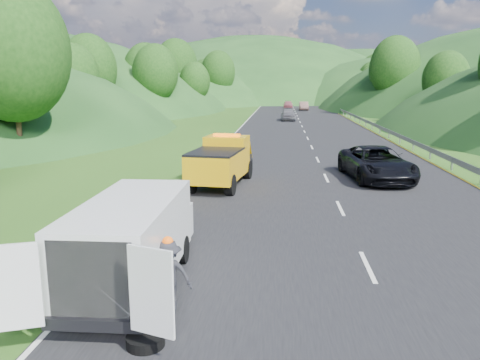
# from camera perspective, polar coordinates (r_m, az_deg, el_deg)

# --- Properties ---
(ground) EXTENTS (320.00, 320.00, 0.00)m
(ground) POSITION_cam_1_polar(r_m,az_deg,el_deg) (14.83, 2.34, -7.28)
(ground) COLOR #38661E
(ground) RESTS_ON ground
(road_surface) EXTENTS (14.00, 200.00, 0.02)m
(road_surface) POSITION_cam_1_polar(r_m,az_deg,el_deg) (54.28, 7.57, 6.49)
(road_surface) COLOR black
(road_surface) RESTS_ON ground
(guardrail) EXTENTS (0.06, 140.00, 1.52)m
(guardrail) POSITION_cam_1_polar(r_m,az_deg,el_deg) (67.39, 13.39, 7.26)
(guardrail) COLOR gray
(guardrail) RESTS_ON ground
(tree_line_left) EXTENTS (14.00, 140.00, 14.00)m
(tree_line_left) POSITION_cam_1_polar(r_m,az_deg,el_deg) (76.73, -9.89, 7.90)
(tree_line_left) COLOR #2A5418
(tree_line_left) RESTS_ON ground
(tree_line_right) EXTENTS (14.00, 140.00, 14.00)m
(tree_line_right) POSITION_cam_1_polar(r_m,az_deg,el_deg) (77.47, 22.00, 7.27)
(tree_line_right) COLOR #2A5418
(tree_line_right) RESTS_ON ground
(hills_backdrop) EXTENTS (201.00, 288.60, 44.00)m
(hills_backdrop) POSITION_cam_1_polar(r_m,az_deg,el_deg) (148.91, 7.40, 9.73)
(hills_backdrop) COLOR #2D5B23
(hills_backdrop) RESTS_ON ground
(tow_truck) EXTENTS (2.73, 5.79, 2.39)m
(tow_truck) POSITION_cam_1_polar(r_m,az_deg,el_deg) (22.35, -2.26, 2.28)
(tow_truck) COLOR black
(tow_truck) RESTS_ON ground
(white_van) EXTENTS (3.33, 6.10, 2.16)m
(white_van) POSITION_cam_1_polar(r_m,az_deg,el_deg) (11.49, -12.93, -6.86)
(white_van) COLOR black
(white_van) RESTS_ON ground
(woman) EXTENTS (0.57, 0.65, 1.48)m
(woman) POSITION_cam_1_polar(r_m,az_deg,el_deg) (16.15, -7.05, -5.77)
(woman) COLOR white
(woman) RESTS_ON ground
(child) EXTENTS (0.58, 0.53, 0.97)m
(child) POSITION_cam_1_polar(r_m,az_deg,el_deg) (14.75, -7.36, -7.48)
(child) COLOR tan
(child) RESTS_ON ground
(worker) EXTENTS (1.03, 0.62, 1.56)m
(worker) POSITION_cam_1_polar(r_m,az_deg,el_deg) (10.64, -8.54, -15.39)
(worker) COLOR black
(worker) RESTS_ON ground
(suitcase) EXTENTS (0.36, 0.28, 0.52)m
(suitcase) POSITION_cam_1_polar(r_m,az_deg,el_deg) (15.41, -16.82, -6.04)
(suitcase) COLOR #605A48
(suitcase) RESTS_ON ground
(spare_tire) EXTENTS (0.72, 0.72, 0.20)m
(spare_tire) POSITION_cam_1_polar(r_m,az_deg,el_deg) (9.43, -11.43, -19.28)
(spare_tire) COLOR black
(spare_tire) RESTS_ON ground
(passing_suv) EXTENTS (3.46, 6.25, 1.66)m
(passing_suv) POSITION_cam_1_polar(r_m,az_deg,el_deg) (24.89, 16.19, 0.05)
(passing_suv) COLOR black
(passing_suv) RESTS_ON ground
(dist_car_a) EXTENTS (1.86, 4.63, 1.58)m
(dist_car_a) POSITION_cam_1_polar(r_m,az_deg,el_deg) (62.91, 5.90, 7.22)
(dist_car_a) COLOR #525156
(dist_car_a) RESTS_ON ground
(dist_car_b) EXTENTS (1.62, 4.65, 1.53)m
(dist_car_b) POSITION_cam_1_polar(r_m,az_deg,el_deg) (87.89, 7.77, 8.43)
(dist_car_b) COLOR brown
(dist_car_b) RESTS_ON ground
(dist_car_c) EXTENTS (1.80, 4.42, 1.28)m
(dist_car_c) POSITION_cam_1_polar(r_m,az_deg,el_deg) (96.19, 5.88, 8.74)
(dist_car_c) COLOR #954A56
(dist_car_c) RESTS_ON ground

